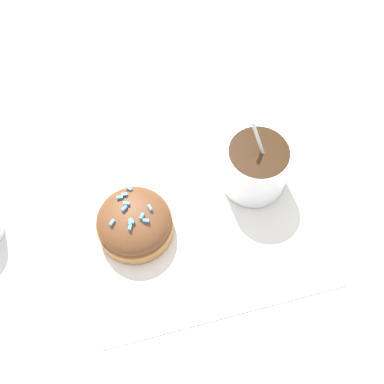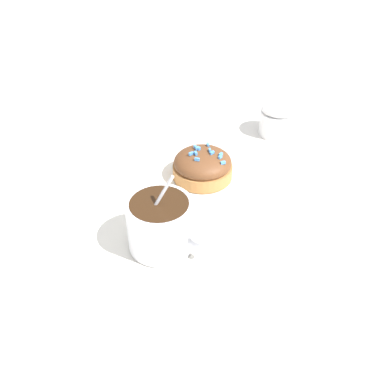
{
  "view_description": "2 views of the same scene",
  "coord_description": "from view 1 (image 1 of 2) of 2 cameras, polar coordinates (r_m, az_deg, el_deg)",
  "views": [
    {
      "loc": [
        -0.1,
        -0.23,
        0.51
      ],
      "look_at": [
        -0.01,
        -0.0,
        0.04
      ],
      "focal_mm": 42.0,
      "sensor_mm": 36.0,
      "label": 1
    },
    {
      "loc": [
        0.44,
        0.2,
        0.4
      ],
      "look_at": [
        0.0,
        0.01,
        0.04
      ],
      "focal_mm": 42.0,
      "sensor_mm": 36.0,
      "label": 2
    }
  ],
  "objects": [
    {
      "name": "paper_napkin",
      "position": [
        0.56,
        0.37,
        -1.15
      ],
      "size": [
        0.32,
        0.33,
        0.0
      ],
      "color": "white",
      "rests_on": "ground_plane"
    },
    {
      "name": "ground_plane",
      "position": [
        0.56,
        0.37,
        -1.21
      ],
      "size": [
        3.0,
        3.0,
        0.0
      ],
      "primitive_type": "plane",
      "color": "silver"
    },
    {
      "name": "coffee_cup",
      "position": [
        0.55,
        7.92,
        3.79
      ],
      "size": [
        0.08,
        0.11,
        0.11
      ],
      "color": "white",
      "rests_on": "paper_napkin"
    },
    {
      "name": "frosted_pastry",
      "position": [
        0.53,
        -7.33,
        -3.85
      ],
      "size": [
        0.09,
        0.09,
        0.05
      ],
      "color": "#B2753D",
      "rests_on": "paper_napkin"
    }
  ]
}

